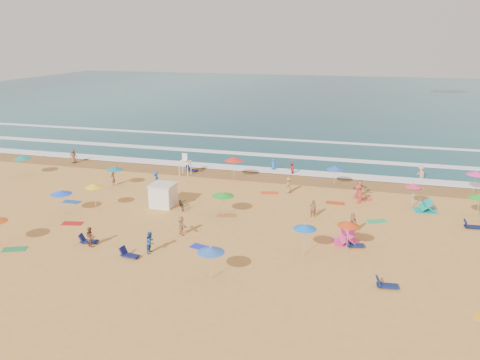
# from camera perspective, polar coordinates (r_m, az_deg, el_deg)

# --- Properties ---
(ground) EXTENTS (220.00, 220.00, 0.00)m
(ground) POSITION_cam_1_polar(r_m,az_deg,el_deg) (41.38, -4.45, -4.17)
(ground) COLOR gold
(ground) RESTS_ON ground
(ocean) EXTENTS (220.00, 140.00, 0.18)m
(ocean) POSITION_cam_1_polar(r_m,az_deg,el_deg) (121.88, 9.05, 9.88)
(ocean) COLOR #0C4756
(ocean) RESTS_ON ground
(wet_sand) EXTENTS (220.00, 220.00, 0.00)m
(wet_sand) POSITION_cam_1_polar(r_m,az_deg,el_deg) (52.67, 0.10, 0.60)
(wet_sand) COLOR olive
(wet_sand) RESTS_ON ground
(surf_foam) EXTENTS (200.00, 18.70, 0.05)m
(surf_foam) POSITION_cam_1_polar(r_m,az_deg,el_deg) (60.90, 2.27, 2.97)
(surf_foam) COLOR white
(surf_foam) RESTS_ON ground
(cabana) EXTENTS (2.00, 2.00, 2.00)m
(cabana) POSITION_cam_1_polar(r_m,az_deg,el_deg) (43.46, -9.35, -1.89)
(cabana) COLOR white
(cabana) RESTS_ON ground
(cabana_roof) EXTENTS (2.20, 2.20, 0.12)m
(cabana_roof) POSITION_cam_1_polar(r_m,az_deg,el_deg) (43.13, -9.42, -0.56)
(cabana_roof) COLOR silver
(cabana_roof) RESTS_ON cabana
(bicycle) EXTENTS (1.57, 1.94, 0.99)m
(bicycle) POSITION_cam_1_polar(r_m,az_deg,el_deg) (42.64, -7.16, -2.89)
(bicycle) COLOR black
(bicycle) RESTS_ON ground
(lifeguard_stand) EXTENTS (1.20, 1.20, 2.10)m
(lifeguard_stand) POSITION_cam_1_polar(r_m,az_deg,el_deg) (52.87, -6.71, 1.72)
(lifeguard_stand) COLOR white
(lifeguard_stand) RESTS_ON ground
(beach_umbrellas) EXTENTS (49.46, 24.99, 0.74)m
(beach_umbrellas) POSITION_cam_1_polar(r_m,az_deg,el_deg) (41.54, -2.01, -0.95)
(beach_umbrellas) COLOR blue
(beach_umbrellas) RESTS_ON ground
(loungers) EXTENTS (46.31, 22.52, 0.34)m
(loungers) POSITION_cam_1_polar(r_m,az_deg,el_deg) (37.53, 2.42, -6.16)
(loungers) COLOR #101E51
(loungers) RESTS_ON ground
(towels) EXTENTS (35.63, 20.04, 0.03)m
(towels) POSITION_cam_1_polar(r_m,az_deg,el_deg) (39.55, -0.21, -5.13)
(towels) COLOR red
(towels) RESTS_ON ground
(popup_tents) EXTENTS (8.73, 10.75, 1.20)m
(popup_tents) POSITION_cam_1_polar(r_m,az_deg,el_deg) (40.59, 17.80, -4.51)
(popup_tents) COLOR #F23586
(popup_tents) RESTS_ON ground
(beachgoers) EXTENTS (45.12, 25.61, 2.09)m
(beachgoers) POSITION_cam_1_polar(r_m,az_deg,el_deg) (44.85, 1.21, -1.33)
(beachgoers) COLOR tan
(beachgoers) RESTS_ON ground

